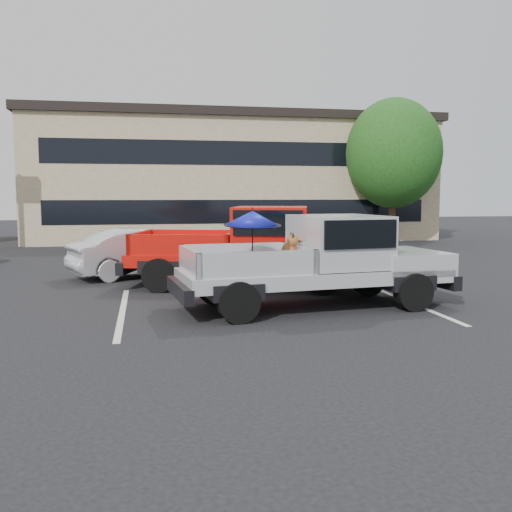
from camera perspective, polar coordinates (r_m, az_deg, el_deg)
The scene contains 9 objects.
ground at distance 9.97m, azimuth 3.98°, elevation -7.18°, with size 90.00×90.00×0.00m, color black.
stripe_left at distance 11.60m, azimuth -13.21°, elevation -5.41°, with size 0.12×5.00×0.01m, color silver.
stripe_right at distance 12.84m, azimuth 14.70°, elevation -4.33°, with size 0.12×5.00×0.01m, color silver.
motel_building at distance 30.70m, azimuth -2.56°, elevation 7.87°, with size 20.40×8.40×6.30m.
tree_right at distance 27.92m, azimuth 13.59°, elevation 9.93°, with size 4.46×4.46×6.78m.
tree_back at distance 34.50m, azimuth 3.36°, elevation 9.69°, with size 4.68×4.68×7.11m.
silver_pickup at distance 11.73m, azimuth 7.23°, elevation 0.02°, with size 5.88×2.60×2.06m.
red_pickup at distance 14.10m, azimuth 0.76°, elevation 1.27°, with size 6.41×3.73×2.00m.
silver_sedan at distance 16.35m, azimuth -11.14°, elevation 0.35°, with size 1.42×4.08×1.34m, color silver.
Camera 1 is at (-2.52, -9.36, 2.30)m, focal length 40.00 mm.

